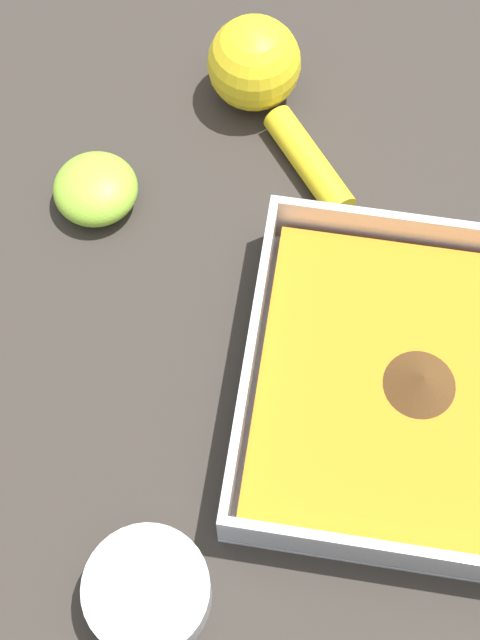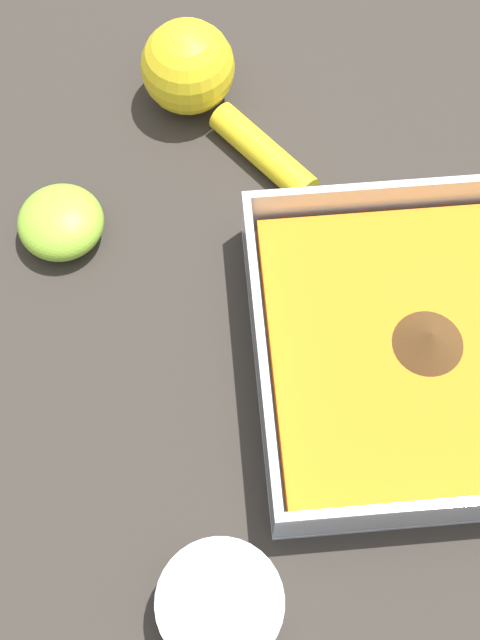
{
  "view_description": "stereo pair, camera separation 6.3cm",
  "coord_description": "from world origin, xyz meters",
  "px_view_note": "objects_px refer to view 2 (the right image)",
  "views": [
    {
      "loc": [
        0.21,
        -0.07,
        0.6
      ],
      "look_at": [
        -0.05,
        -0.11,
        0.03
      ],
      "focal_mm": 50.0,
      "sensor_mm": 36.0,
      "label": 1
    },
    {
      "loc": [
        0.21,
        -0.13,
        0.6
      ],
      "look_at": [
        -0.05,
        -0.11,
        0.03
      ],
      "focal_mm": 50.0,
      "sensor_mm": 36.0,
      "label": 2
    }
  ],
  "objects_px": {
    "lemon_half": "(61,222)",
    "lemon_squeezer": "(197,78)",
    "spice_bowl": "(220,606)",
    "square_dish": "(424,351)"
  },
  "relations": [
    {
      "from": "lemon_squeezer",
      "to": "lemon_half",
      "type": "xyz_separation_m",
      "value": [
        0.11,
        -0.11,
        -0.02
      ]
    },
    {
      "from": "spice_bowl",
      "to": "lemon_squeezer",
      "type": "relative_size",
      "value": 0.52
    },
    {
      "from": "spice_bowl",
      "to": "lemon_squeezer",
      "type": "xyz_separation_m",
      "value": [
        -0.4,
        0.01,
        0.02
      ]
    },
    {
      "from": "square_dish",
      "to": "lemon_squeezer",
      "type": "height_order",
      "value": "lemon_squeezer"
    },
    {
      "from": "lemon_half",
      "to": "lemon_squeezer",
      "type": "bearing_deg",
      "value": 135.84
    },
    {
      "from": "square_dish",
      "to": "lemon_squeezer",
      "type": "bearing_deg",
      "value": -149.26
    },
    {
      "from": "spice_bowl",
      "to": "lemon_squeezer",
      "type": "height_order",
      "value": "lemon_squeezer"
    },
    {
      "from": "spice_bowl",
      "to": "lemon_half",
      "type": "xyz_separation_m",
      "value": [
        -0.29,
        -0.1,
        0.0
      ]
    },
    {
      "from": "square_dish",
      "to": "lemon_half",
      "type": "relative_size",
      "value": 3.64
    },
    {
      "from": "lemon_squeezer",
      "to": "lemon_half",
      "type": "distance_m",
      "value": 0.16
    }
  ]
}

